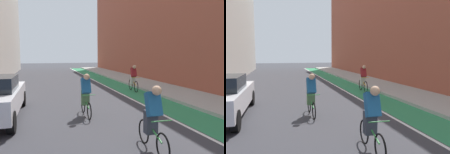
# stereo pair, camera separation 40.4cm
# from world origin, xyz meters

# --- Properties ---
(ground_plane) EXTENTS (92.29, 92.29, 0.00)m
(ground_plane) POSITION_xyz_m (0.00, 16.97, 0.00)
(ground_plane) COLOR #38383D
(bike_lane_paint) EXTENTS (1.60, 41.95, 0.00)m
(bike_lane_paint) POSITION_xyz_m (3.58, 18.97, 0.00)
(bike_lane_paint) COLOR #2D8451
(bike_lane_paint) RESTS_ON ground
(lane_divider_stripe) EXTENTS (0.12, 41.95, 0.00)m
(lane_divider_stripe) POSITION_xyz_m (2.68, 18.97, 0.00)
(lane_divider_stripe) COLOR white
(lane_divider_stripe) RESTS_ON ground
(sidewalk_right) EXTENTS (2.78, 41.95, 0.14)m
(sidewalk_right) POSITION_xyz_m (5.77, 18.97, 0.07)
(sidewalk_right) COLOR #A8A59E
(sidewalk_right) RESTS_ON ground
(building_facade_right) EXTENTS (2.40, 37.95, 11.59)m
(building_facade_right) POSITION_xyz_m (8.36, 20.97, 5.80)
(building_facade_right) COLOR #9E4C38
(building_facade_right) RESTS_ON ground
(cyclist_mid) EXTENTS (0.48, 1.67, 1.59)m
(cyclist_mid) POSITION_xyz_m (0.78, 7.87, 0.80)
(cyclist_mid) COLOR black
(cyclist_mid) RESTS_ON ground
(cyclist_trailing) EXTENTS (0.48, 1.67, 1.59)m
(cyclist_trailing) POSITION_xyz_m (-0.13, 11.41, 0.84)
(cyclist_trailing) COLOR black
(cyclist_trailing) RESTS_ON ground
(cyclist_far) EXTENTS (0.48, 1.73, 1.62)m
(cyclist_far) POSITION_xyz_m (3.75, 16.26, 0.85)
(cyclist_far) COLOR black
(cyclist_far) RESTS_ON ground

